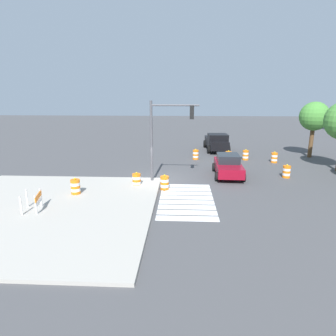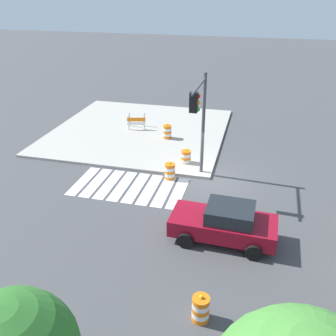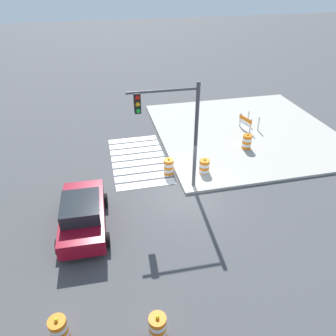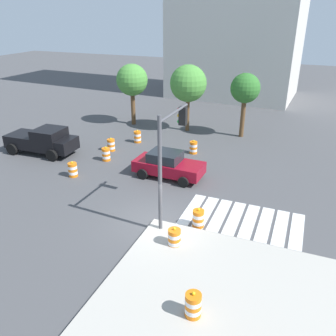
# 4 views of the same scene
# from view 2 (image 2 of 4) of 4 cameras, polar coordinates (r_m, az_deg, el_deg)

# --- Properties ---
(ground_plane) EXTENTS (120.00, 120.00, 0.00)m
(ground_plane) POSITION_cam_2_polar(r_m,az_deg,el_deg) (20.22, 6.50, -1.84)
(ground_plane) COLOR #474749
(sidewalk_corner) EXTENTS (12.00, 12.00, 0.15)m
(sidewalk_corner) POSITION_cam_2_polar(r_m,az_deg,el_deg) (26.77, -4.45, 5.77)
(sidewalk_corner) COLOR #ADA89E
(sidewalk_corner) RESTS_ON ground
(crosswalk_stripes) EXTENTS (5.85, 3.20, 0.02)m
(crosswalk_stripes) POSITION_cam_2_polar(r_m,az_deg,el_deg) (19.52, -5.98, -2.90)
(crosswalk_stripes) COLOR silver
(crosswalk_stripes) RESTS_ON ground
(sports_car) EXTENTS (4.36, 2.25, 1.63)m
(sports_car) POSITION_cam_2_polar(r_m,az_deg,el_deg) (15.44, 8.73, -8.37)
(sports_car) COLOR maroon
(sports_car) RESTS_ON ground
(traffic_barrel_near_corner) EXTENTS (0.56, 0.56, 1.02)m
(traffic_barrel_near_corner) POSITION_cam_2_polar(r_m,az_deg,el_deg) (12.44, 5.06, -20.80)
(traffic_barrel_near_corner) COLOR orange
(traffic_barrel_near_corner) RESTS_ON ground
(traffic_barrel_crosswalk_end) EXTENTS (0.56, 0.56, 1.02)m
(traffic_barrel_crosswalk_end) POSITION_cam_2_polar(r_m,az_deg,el_deg) (20.02, 0.31, -0.51)
(traffic_barrel_crosswalk_end) COLOR orange
(traffic_barrel_crosswalk_end) RESTS_ON ground
(traffic_barrel_median_near) EXTENTS (0.56, 0.56, 1.02)m
(traffic_barrel_median_near) POSITION_cam_2_polar(r_m,az_deg,el_deg) (21.60, 2.80, 1.60)
(traffic_barrel_median_near) COLOR orange
(traffic_barrel_median_near) RESTS_ON ground
(traffic_barrel_on_sidewalk) EXTENTS (0.56, 0.56, 1.02)m
(traffic_barrel_on_sidewalk) POSITION_cam_2_polar(r_m,az_deg,el_deg) (25.03, -0.10, 5.63)
(traffic_barrel_on_sidewalk) COLOR orange
(traffic_barrel_on_sidewalk) RESTS_ON sidewalk_corner
(construction_barricade) EXTENTS (1.39, 1.05, 1.00)m
(construction_barricade) POSITION_cam_2_polar(r_m,az_deg,el_deg) (26.76, -4.88, 7.21)
(construction_barricade) COLOR silver
(construction_barricade) RESTS_ON sidewalk_corner
(traffic_light_pole) EXTENTS (0.47, 3.29, 5.50)m
(traffic_light_pole) POSITION_cam_2_polar(r_m,az_deg,el_deg) (18.26, 4.96, 8.43)
(traffic_light_pole) COLOR #4C4C51
(traffic_light_pole) RESTS_ON sidewalk_corner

